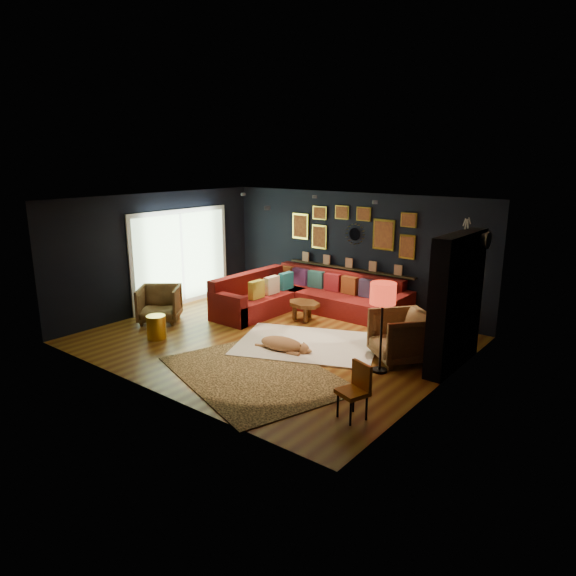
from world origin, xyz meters
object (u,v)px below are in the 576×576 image
Objects in this scene: gold_stool at (156,327)px; armchair_left at (159,302)px; floor_lamp at (383,298)px; dog at (282,341)px; pouf at (271,301)px; coffee_table at (304,306)px; armchair_right at (402,334)px; orange_chair at (356,387)px; sectional at (304,298)px.

armchair_left is at bearing 138.47° from gold_stool.
dog is at bearing -170.61° from floor_lamp.
pouf is 2.45m from armchair_left.
coffee_table is 2.99m from floor_lamp.
gold_stool is at bearing -81.14° from armchair_left.
gold_stool is 0.31× the size of floor_lamp.
gold_stool reaches higher than dog.
coffee_table is at bearing -155.95° from armchair_right.
coffee_table is at bearing 59.20° from gold_stool.
coffee_table is 0.56× the size of floor_lamp.
sectional is at bearing 154.10° from orange_chair.
armchair_right is at bearing -15.24° from coffee_table.
armchair_right is (3.64, -0.90, 0.26)m from pouf.
floor_lamp is at bearing -32.57° from sectional.
pouf is 2.83m from gold_stool.
pouf is 5.11m from orange_chair.
coffee_table reaches higher than pouf.
sectional is at bearing 11.60° from armchair_left.
armchair_right is at bearing 120.38° from orange_chair.
coffee_table is at bearing -52.78° from sectional.
coffee_table is 1.57× the size of pouf.
armchair_right reaches higher than pouf.
pouf is 3.76m from armchair_right.
orange_chair reaches higher than dog.
armchair_right is (4.89, 1.20, 0.05)m from armchair_left.
sectional is at bearing 127.22° from coffee_table.
floor_lamp reaches higher than armchair_left.
gold_stool is 0.59× the size of orange_chair.
dog is (-1.79, -0.30, -1.03)m from floor_lamp.
gold_stool is at bearing -168.23° from dog.
coffee_table is 4.16m from orange_chair.
dog is (1.81, -1.85, -0.02)m from pouf.
floor_lamp is at bearing -28.13° from coffee_table.
armchair_left is (-1.94, -2.41, 0.09)m from sectional.
sectional is 6.47× the size of pouf.
gold_stool is 4.55m from orange_chair.
orange_chair is (4.54, -0.29, 0.22)m from gold_stool.
pouf is 4.04m from floor_lamp.
orange_chair is (3.38, -3.39, 0.12)m from sectional.
orange_chair is at bearing -39.46° from armchair_right.
floor_lamp is (3.59, -1.55, 1.02)m from pouf.
armchair_left reaches higher than orange_chair.
sectional is 3.68× the size of armchair_right.
armchair_right is 4.53m from gold_stool.
gold_stool is at bearing -115.99° from armchair_right.
sectional reaches higher than gold_stool.
orange_chair is (5.32, -0.98, 0.02)m from armchair_left.
pouf is at bearing 156.68° from floor_lamp.
pouf is 2.58m from dog.
dog is at bearing 22.53° from gold_stool.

